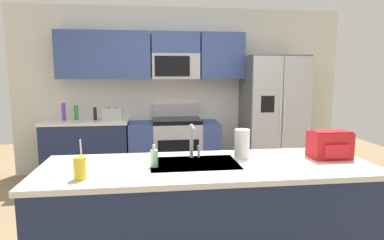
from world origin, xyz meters
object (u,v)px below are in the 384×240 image
(bottle_green, at_px, (76,113))
(drink_cup_yellow, at_px, (80,168))
(range_oven, at_px, (174,148))
(paper_towel_roll, at_px, (242,144))
(refrigerator, at_px, (273,116))
(bottle_purple, at_px, (64,112))
(toaster, at_px, (112,114))
(sink_faucet, at_px, (193,138))
(backpack, at_px, (330,144))
(soap_dispenser, at_px, (154,158))
(pepper_mill, at_px, (95,114))

(bottle_green, height_order, drink_cup_yellow, drink_cup_yellow)
(range_oven, bearing_deg, paper_towel_roll, -80.88)
(refrigerator, distance_m, bottle_purple, 3.16)
(toaster, distance_m, sink_faucet, 2.47)
(range_oven, height_order, paper_towel_roll, paper_towel_roll)
(range_oven, distance_m, backpack, 2.78)
(sink_faucet, bearing_deg, refrigerator, 55.62)
(bottle_purple, height_order, drink_cup_yellow, drink_cup_yellow)
(toaster, height_order, soap_dispenser, toaster)
(toaster, bearing_deg, bottle_green, 168.56)
(refrigerator, bearing_deg, bottle_purple, 178.42)
(range_oven, bearing_deg, backpack, -66.08)
(bottle_purple, relative_size, sink_faucet, 0.91)
(drink_cup_yellow, bearing_deg, paper_towel_roll, 17.94)
(drink_cup_yellow, bearing_deg, bottle_purple, 105.75)
(bottle_green, height_order, soap_dispenser, bottle_green)
(bottle_purple, relative_size, drink_cup_yellow, 0.95)
(refrigerator, xyz_separation_m, toaster, (-2.45, 0.02, 0.07))
(refrigerator, bearing_deg, drink_cup_yellow, -131.11)
(bottle_purple, distance_m, sink_faucet, 2.85)
(bottle_purple, bearing_deg, paper_towel_roll, -50.24)
(soap_dispenser, bearing_deg, refrigerator, 52.96)
(sink_faucet, height_order, backpack, sink_faucet)
(bottle_green, bearing_deg, toaster, -11.44)
(sink_faucet, height_order, soap_dispenser, sink_faucet)
(pepper_mill, bearing_deg, toaster, -11.05)
(pepper_mill, bearing_deg, bottle_purple, 177.78)
(sink_faucet, bearing_deg, backpack, -6.69)
(range_oven, height_order, pepper_mill, range_oven)
(bottle_green, bearing_deg, range_oven, -2.22)
(bottle_green, relative_size, drink_cup_yellow, 0.81)
(range_oven, distance_m, bottle_green, 1.56)
(toaster, height_order, bottle_green, bottle_green)
(toaster, relative_size, drink_cup_yellow, 1.04)
(backpack, bearing_deg, drink_cup_yellow, -171.14)
(range_oven, bearing_deg, soap_dispenser, -97.52)
(bottle_purple, bearing_deg, range_oven, -0.53)
(bottle_purple, bearing_deg, bottle_green, 13.97)
(refrigerator, distance_m, drink_cup_yellow, 3.60)
(bottle_green, bearing_deg, bottle_purple, -166.03)
(range_oven, bearing_deg, toaster, -176.71)
(backpack, bearing_deg, refrigerator, 79.73)
(bottle_purple, bearing_deg, toaster, -5.47)
(refrigerator, relative_size, backpack, 5.78)
(backpack, bearing_deg, sink_faucet, 173.31)
(paper_towel_roll, distance_m, backpack, 0.72)
(sink_faucet, height_order, drink_cup_yellow, sink_faucet)
(drink_cup_yellow, bearing_deg, toaster, 91.78)
(pepper_mill, xyz_separation_m, backpack, (2.27, -2.48, 0.02))
(soap_dispenser, bearing_deg, toaster, 102.94)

